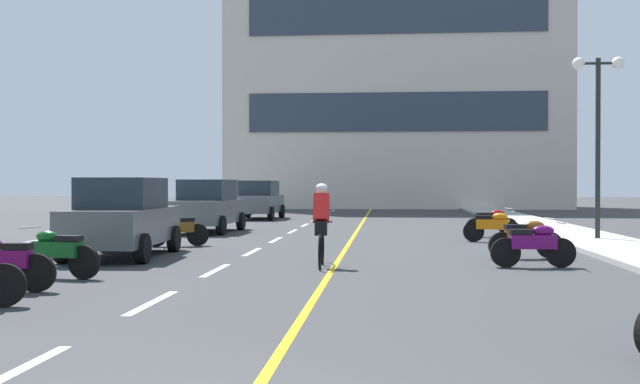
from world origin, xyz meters
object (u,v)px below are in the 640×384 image
Objects in this scene: motorcycle_5 at (526,238)px; motorcycle_8 at (492,222)px; motorcycle_4 at (534,244)px; cyclist_rider at (321,223)px; parked_car_near at (123,217)px; motorcycle_6 at (176,229)px; motorcycle_7 at (493,226)px; motorcycle_3 at (56,252)px; parked_car_far at (259,200)px; motorcycle_2 at (0,262)px; parked_car_mid at (208,206)px; street_lamp_mid at (598,106)px.

motorcycle_5 and motorcycle_8 have the same top height.
motorcycle_4 is 0.96× the size of cyclist_rider.
parked_car_near is 11.88m from motorcycle_8.
motorcycle_6 is 8.91m from motorcycle_7.
motorcycle_3 and motorcycle_6 have the same top height.
parked_car_far is 2.52× the size of motorcycle_5.
motorcycle_2 is (0.08, -24.28, -0.44)m from parked_car_far.
motorcycle_3 is 14.50m from motorcycle_8.
parked_car_mid is at bearing 170.99° from motorcycle_8.
motorcycle_4 is (8.97, -1.40, -0.44)m from parked_car_near.
motorcycle_7 is at bearing 13.78° from motorcycle_6.
parked_car_mid is 2.54× the size of motorcycle_8.
parked_car_near is 2.54× the size of motorcycle_8.
motorcycle_8 is at bearing 50.82° from motorcycle_3.
motorcycle_3 is at bearing -154.14° from motorcycle_5.
motorcycle_2 is at bearing -138.96° from cyclist_rider.
motorcycle_3 is at bearing -153.08° from cyclist_rider.
street_lamp_mid is 15.51m from motorcycle_3.
parked_car_near reaches higher than motorcycle_6.
parked_car_near is 2.41× the size of cyclist_rider.
parked_car_near is 9.18m from motorcycle_5.
parked_car_far is (-0.02, 18.63, 0.00)m from parked_car_near.
cyclist_rider is (4.71, -1.60, -0.03)m from parked_car_near.
motorcycle_4 is 9.62m from motorcycle_6.
motorcycle_4 and motorcycle_7 have the same top height.
motorcycle_6 is at bearing -88.42° from parked_car_far.
street_lamp_mid is 3.08× the size of motorcycle_3.
cyclist_rider reaches higher than motorcycle_4.
street_lamp_mid reaches higher than motorcycle_7.
street_lamp_mid is 13.01m from parked_car_mid.
parked_car_far is 24.28m from motorcycle_2.
parked_car_near reaches higher than motorcycle_3.
motorcycle_2 is (0.21, -14.49, -0.44)m from parked_car_mid.
motorcycle_6 is 1.00× the size of motorcycle_7.
motorcycle_8 is at bearing 83.14° from motorcycle_7.
cyclist_rider reaches higher than motorcycle_5.
motorcycle_3 is at bearing -134.62° from motorcycle_7.
motorcycle_4 is at bearing -92.38° from motorcycle_8.
motorcycle_3 is at bearing -88.56° from parked_car_mid.
parked_car_near is at bearing -150.64° from motorcycle_7.
parked_car_near is at bearing 171.11° from motorcycle_4.
parked_car_far is 15.66m from motorcycle_6.
parked_car_far is 20.37m from motorcycle_5.
parked_car_mid is at bearing -90.73° from parked_car_far.
parked_car_near reaches higher than cyclist_rider.
parked_car_mid is at bearing 157.94° from motorcycle_7.
motorcycle_8 is (0.36, 8.73, 0.00)m from motorcycle_4.
motorcycle_6 is at bearing 82.07° from parked_car_near.
parked_car_mid is 12.53m from motorcycle_5.
motorcycle_4 is at bearing 25.49° from motorcycle_2.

